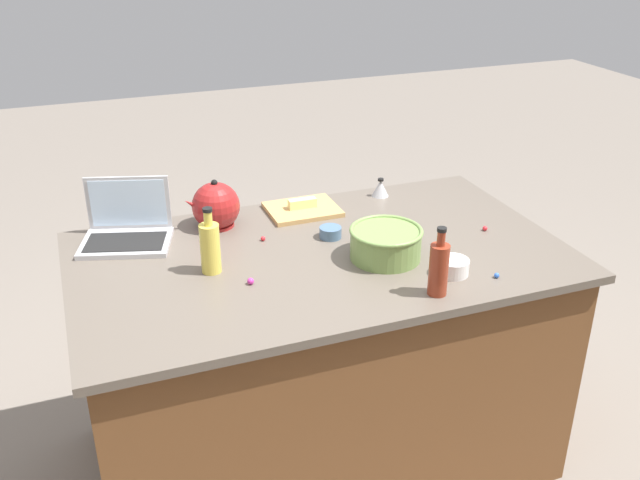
{
  "coord_description": "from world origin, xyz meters",
  "views": [
    {
      "loc": [
        0.78,
        2.06,
        2.02
      ],
      "look_at": [
        0.0,
        0.0,
        0.95
      ],
      "focal_mm": 39.75,
      "sensor_mm": 36.0,
      "label": 1
    }
  ],
  "objects_px": {
    "bottle_soy": "(439,268)",
    "ramekin_small": "(453,267)",
    "butter_stick_left": "(302,203)",
    "kitchen_timer": "(380,188)",
    "mixing_bowl_large": "(386,243)",
    "cutting_board": "(303,209)",
    "bottle_oil": "(210,247)",
    "laptop": "(127,229)",
    "ramekin_medium": "(330,232)",
    "kettle": "(216,207)"
  },
  "relations": [
    {
      "from": "cutting_board",
      "to": "ramekin_medium",
      "type": "distance_m",
      "value": 0.26
    },
    {
      "from": "bottle_soy",
      "to": "ramekin_small",
      "type": "xyz_separation_m",
      "value": [
        -0.11,
        -0.1,
        -0.06
      ]
    },
    {
      "from": "kettle",
      "to": "kitchen_timer",
      "type": "xyz_separation_m",
      "value": [
        -0.7,
        -0.05,
        -0.04
      ]
    },
    {
      "from": "bottle_oil",
      "to": "ramekin_medium",
      "type": "bearing_deg",
      "value": -166.8
    },
    {
      "from": "mixing_bowl_large",
      "to": "ramekin_medium",
      "type": "relative_size",
      "value": 3.12
    },
    {
      "from": "mixing_bowl_large",
      "to": "cutting_board",
      "type": "xyz_separation_m",
      "value": [
        0.13,
        -0.48,
        -0.05
      ]
    },
    {
      "from": "laptop",
      "to": "bottle_oil",
      "type": "xyz_separation_m",
      "value": [
        -0.23,
        0.34,
        0.04
      ]
    },
    {
      "from": "ramekin_medium",
      "to": "butter_stick_left",
      "type": "bearing_deg",
      "value": -86.0
    },
    {
      "from": "bottle_oil",
      "to": "ramekin_medium",
      "type": "height_order",
      "value": "bottle_oil"
    },
    {
      "from": "bottle_soy",
      "to": "mixing_bowl_large",
      "type": "bearing_deg",
      "value": -80.48
    },
    {
      "from": "laptop",
      "to": "bottle_oil",
      "type": "height_order",
      "value": "bottle_oil"
    },
    {
      "from": "mixing_bowl_large",
      "to": "kettle",
      "type": "distance_m",
      "value": 0.67
    },
    {
      "from": "kettle",
      "to": "cutting_board",
      "type": "xyz_separation_m",
      "value": [
        -0.35,
        -0.01,
        -0.07
      ]
    },
    {
      "from": "kettle",
      "to": "butter_stick_left",
      "type": "xyz_separation_m",
      "value": [
        -0.35,
        -0.01,
        -0.04
      ]
    },
    {
      "from": "cutting_board",
      "to": "butter_stick_left",
      "type": "distance_m",
      "value": 0.03
    },
    {
      "from": "butter_stick_left",
      "to": "kitchen_timer",
      "type": "relative_size",
      "value": 1.43
    },
    {
      "from": "bottle_oil",
      "to": "ramekin_small",
      "type": "height_order",
      "value": "bottle_oil"
    },
    {
      "from": "bottle_oil",
      "to": "kitchen_timer",
      "type": "xyz_separation_m",
      "value": [
        -0.8,
        -0.41,
        -0.06
      ]
    },
    {
      "from": "mixing_bowl_large",
      "to": "butter_stick_left",
      "type": "distance_m",
      "value": 0.5
    },
    {
      "from": "bottle_oil",
      "to": "ramekin_small",
      "type": "relative_size",
      "value": 2.16
    },
    {
      "from": "kettle",
      "to": "bottle_soy",
      "type": "bearing_deg",
      "value": 125.46
    },
    {
      "from": "mixing_bowl_large",
      "to": "butter_stick_left",
      "type": "height_order",
      "value": "mixing_bowl_large"
    },
    {
      "from": "mixing_bowl_large",
      "to": "bottle_soy",
      "type": "height_order",
      "value": "bottle_soy"
    },
    {
      "from": "laptop",
      "to": "mixing_bowl_large",
      "type": "bearing_deg",
      "value": 151.11
    },
    {
      "from": "bottle_soy",
      "to": "kettle",
      "type": "bearing_deg",
      "value": -54.54
    },
    {
      "from": "kitchen_timer",
      "to": "bottle_soy",
      "type": "bearing_deg",
      "value": 77.56
    },
    {
      "from": "butter_stick_left",
      "to": "kitchen_timer",
      "type": "height_order",
      "value": "kitchen_timer"
    },
    {
      "from": "laptop",
      "to": "ramekin_small",
      "type": "xyz_separation_m",
      "value": [
        -0.97,
        0.63,
        -0.02
      ]
    },
    {
      "from": "cutting_board",
      "to": "ramekin_small",
      "type": "height_order",
      "value": "ramekin_small"
    },
    {
      "from": "bottle_soy",
      "to": "ramekin_medium",
      "type": "distance_m",
      "value": 0.53
    },
    {
      "from": "ramekin_medium",
      "to": "kitchen_timer",
      "type": "xyz_separation_m",
      "value": [
        -0.34,
        -0.3,
        0.02
      ]
    },
    {
      "from": "kettle",
      "to": "ramekin_medium",
      "type": "bearing_deg",
      "value": 146.06
    },
    {
      "from": "kettle",
      "to": "kitchen_timer",
      "type": "distance_m",
      "value": 0.71
    },
    {
      "from": "ramekin_medium",
      "to": "bottle_soy",
      "type": "bearing_deg",
      "value": 108.25
    },
    {
      "from": "bottle_soy",
      "to": "ramekin_small",
      "type": "bearing_deg",
      "value": -139.38
    },
    {
      "from": "cutting_board",
      "to": "kitchen_timer",
      "type": "xyz_separation_m",
      "value": [
        -0.36,
        -0.04,
        0.03
      ]
    },
    {
      "from": "ramekin_small",
      "to": "kitchen_timer",
      "type": "bearing_deg",
      "value": -95.26
    },
    {
      "from": "bottle_oil",
      "to": "kettle",
      "type": "bearing_deg",
      "value": -105.56
    },
    {
      "from": "laptop",
      "to": "bottle_oil",
      "type": "distance_m",
      "value": 0.41
    },
    {
      "from": "mixing_bowl_large",
      "to": "butter_stick_left",
      "type": "relative_size",
      "value": 2.29
    },
    {
      "from": "laptop",
      "to": "butter_stick_left",
      "type": "relative_size",
      "value": 3.28
    },
    {
      "from": "laptop",
      "to": "ramekin_medium",
      "type": "bearing_deg",
      "value": 161.69
    },
    {
      "from": "bottle_soy",
      "to": "cutting_board",
      "type": "height_order",
      "value": "bottle_soy"
    },
    {
      "from": "laptop",
      "to": "kitchen_timer",
      "type": "height_order",
      "value": "laptop"
    },
    {
      "from": "cutting_board",
      "to": "butter_stick_left",
      "type": "xyz_separation_m",
      "value": [
        0.0,
        0.0,
        0.03
      ]
    },
    {
      "from": "bottle_soy",
      "to": "cutting_board",
      "type": "relative_size",
      "value": 0.83
    },
    {
      "from": "kitchen_timer",
      "to": "butter_stick_left",
      "type": "bearing_deg",
      "value": 6.52
    },
    {
      "from": "laptop",
      "to": "butter_stick_left",
      "type": "distance_m",
      "value": 0.68
    },
    {
      "from": "bottle_soy",
      "to": "kitchen_timer",
      "type": "relative_size",
      "value": 2.95
    },
    {
      "from": "mixing_bowl_large",
      "to": "ramekin_medium",
      "type": "distance_m",
      "value": 0.25
    }
  ]
}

